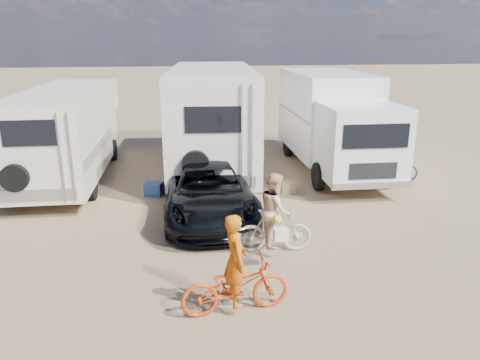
{
  "coord_description": "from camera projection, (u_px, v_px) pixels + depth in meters",
  "views": [
    {
      "loc": [
        -1.68,
        -8.97,
        4.66
      ],
      "look_at": [
        -0.2,
        1.66,
        1.3
      ],
      "focal_mm": 34.25,
      "sensor_mm": 36.0,
      "label": 1
    }
  ],
  "objects": [
    {
      "name": "ground",
      "position": [
        259.0,
        258.0,
        10.09
      ],
      "size": [
        140.0,
        140.0,
        0.0
      ],
      "primitive_type": "plane",
      "color": "#8E7555",
      "rests_on": "ground"
    },
    {
      "name": "rv_main",
      "position": [
        213.0,
        120.0,
        16.28
      ],
      "size": [
        3.36,
        8.09,
        3.65
      ],
      "primitive_type": null,
      "rotation": [
        0.0,
        0.0,
        -0.08
      ],
      "color": "white",
      "rests_on": "ground"
    },
    {
      "name": "rv_left",
      "position": [
        68.0,
        135.0,
        15.36
      ],
      "size": [
        2.5,
        7.72,
        3.01
      ],
      "primitive_type": null,
      "rotation": [
        0.0,
        0.0,
        -0.01
      ],
      "color": "silver",
      "rests_on": "ground"
    },
    {
      "name": "box_truck",
      "position": [
        334.0,
        124.0,
        16.32
      ],
      "size": [
        2.69,
        7.37,
        3.42
      ],
      "primitive_type": null,
      "rotation": [
        0.0,
        0.0,
        -0.02
      ],
      "color": "white",
      "rests_on": "ground"
    },
    {
      "name": "dark_suv",
      "position": [
        209.0,
        191.0,
        12.34
      ],
      "size": [
        2.34,
        5.06,
        1.41
      ],
      "primitive_type": "imported",
      "rotation": [
        0.0,
        0.0,
        -0.0
      ],
      "color": "black",
      "rests_on": "ground"
    },
    {
      "name": "bike_man",
      "position": [
        235.0,
        286.0,
        7.99
      ],
      "size": [
        1.99,
        0.89,
        1.01
      ],
      "primitive_type": "imported",
      "rotation": [
        0.0,
        0.0,
        1.69
      ],
      "color": "#C1360A",
      "rests_on": "ground"
    },
    {
      "name": "bike_woman",
      "position": [
        274.0,
        230.0,
        10.27
      ],
      "size": [
        1.73,
        0.59,
        1.02
      ],
      "primitive_type": "imported",
      "rotation": [
        0.0,
        0.0,
        1.51
      ],
      "color": "#B5B89C",
      "rests_on": "ground"
    },
    {
      "name": "rider_man",
      "position": [
        235.0,
        269.0,
        7.89
      ],
      "size": [
        0.47,
        0.65,
        1.67
      ],
      "primitive_type": "imported",
      "rotation": [
        0.0,
        0.0,
        1.69
      ],
      "color": "#C35409",
      "rests_on": "ground"
    },
    {
      "name": "rider_woman",
      "position": [
        275.0,
        217.0,
        10.17
      ],
      "size": [
        0.68,
        0.85,
        1.67
      ],
      "primitive_type": "imported",
      "rotation": [
        0.0,
        0.0,
        1.51
      ],
      "color": "#DDAD86",
      "rests_on": "ground"
    },
    {
      "name": "bike_parked",
      "position": [
        391.0,
        167.0,
        15.51
      ],
      "size": [
        1.81,
        1.22,
        0.9
      ],
      "primitive_type": "imported",
      "rotation": [
        0.0,
        0.0,
        1.17
      ],
      "color": "#2A2C2A",
      "rests_on": "ground"
    },
    {
      "name": "cooler",
      "position": [
        154.0,
        189.0,
        14.03
      ],
      "size": [
        0.64,
        0.55,
        0.43
      ],
      "primitive_type": "cube",
      "rotation": [
        0.0,
        0.0,
        -0.36
      ],
      "color": "navy",
      "rests_on": "ground"
    },
    {
      "name": "crate",
      "position": [
        288.0,
        187.0,
        14.33
      ],
      "size": [
        0.5,
        0.5,
        0.35
      ],
      "primitive_type": "cube",
      "rotation": [
        0.0,
        0.0,
        -0.14
      ],
      "color": "#907B51",
      "rests_on": "ground"
    }
  ]
}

